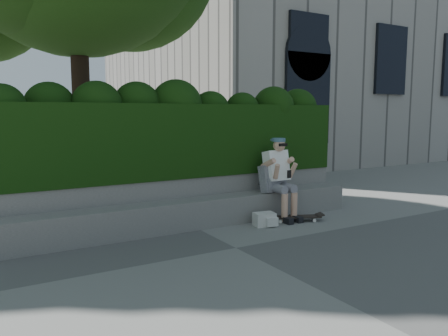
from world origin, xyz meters
TOP-DOWN VIEW (x-y plane):
  - ground at (0.00, 0.00)m, footprint 80.00×80.00m
  - bench_ledge at (0.00, 1.25)m, footprint 6.00×0.45m
  - planter_wall at (0.00, 1.73)m, footprint 6.00×0.50m
  - hedge at (0.00, 1.95)m, footprint 6.00×1.00m
  - person at (1.52, 1.07)m, footprint 0.40×0.76m
  - skateboard at (1.63, 0.72)m, footprint 0.85×0.51m
  - backpack_plaid at (1.39, 1.15)m, footprint 0.33×0.20m
  - backpack_ground at (1.01, 0.75)m, footprint 0.37×0.29m

SIDE VIEW (x-z plane):
  - ground at x=0.00m, z-range 0.00..0.00m
  - skateboard at x=1.63m, z-range 0.03..0.12m
  - backpack_ground at x=1.01m, z-range 0.00..0.21m
  - bench_ledge at x=0.00m, z-range 0.00..0.45m
  - planter_wall at x=0.00m, z-range 0.00..0.75m
  - backpack_plaid at x=1.39m, z-range 0.45..0.92m
  - person at x=1.52m, z-range 0.06..1.44m
  - hedge at x=0.00m, z-range 0.75..1.95m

